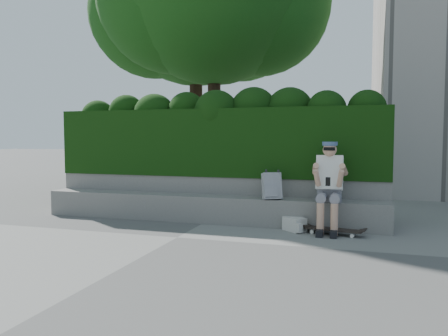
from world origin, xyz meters
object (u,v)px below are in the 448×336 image
(backpack_plaid, at_px, (272,186))
(skateboard, at_px, (333,230))
(backpack_ground, at_px, (295,224))
(person, at_px, (329,183))

(backpack_plaid, bearing_deg, skateboard, -44.27)
(backpack_plaid, relative_size, backpack_ground, 1.31)
(person, bearing_deg, backpack_plaid, 174.85)
(backpack_plaid, distance_m, backpack_ground, 0.71)
(person, bearing_deg, skateboard, -68.26)
(person, distance_m, backpack_plaid, 0.91)
(skateboard, relative_size, backpack_plaid, 2.03)
(person, height_order, backpack_plaid, person)
(skateboard, bearing_deg, backpack_ground, -178.20)
(skateboard, height_order, backpack_plaid, backpack_plaid)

